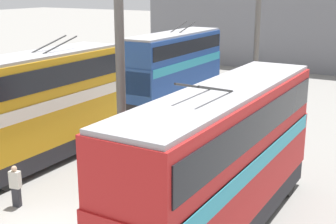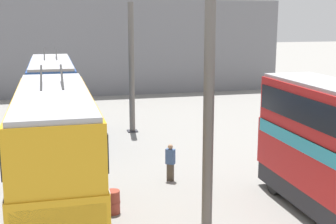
{
  "view_description": "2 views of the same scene",
  "coord_description": "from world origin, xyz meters",
  "px_view_note": "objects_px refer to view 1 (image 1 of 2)",
  "views": [
    {
      "loc": [
        -10.47,
        -10.84,
        8.31
      ],
      "look_at": [
        7.92,
        -0.04,
        2.47
      ],
      "focal_mm": 50.0,
      "sensor_mm": 36.0,
      "label": 1
    },
    {
      "loc": [
        -10.49,
        5.14,
        7.6
      ],
      "look_at": [
        11.89,
        -0.49,
        2.88
      ],
      "focal_mm": 50.0,
      "sensor_mm": 36.0,
      "label": 2
    }
  ],
  "objects_px": {
    "bus_left_far": "(223,155)",
    "oil_drum": "(103,148)",
    "bus_right_far": "(174,64)",
    "person_aisle_midway": "(188,132)",
    "bus_right_near": "(41,101)",
    "person_by_right_row": "(16,185)"
  },
  "relations": [
    {
      "from": "person_by_right_row",
      "to": "bus_right_near",
      "type": "bearing_deg",
      "value": 20.14
    },
    {
      "from": "bus_left_far",
      "to": "bus_right_far",
      "type": "height_order",
      "value": "bus_left_far"
    },
    {
      "from": "bus_right_near",
      "to": "bus_left_far",
      "type": "bearing_deg",
      "value": -101.38
    },
    {
      "from": "bus_right_far",
      "to": "bus_right_near",
      "type": "bearing_deg",
      "value": -180.0
    },
    {
      "from": "person_aisle_midway",
      "to": "oil_drum",
      "type": "relative_size",
      "value": 1.92
    },
    {
      "from": "bus_right_far",
      "to": "person_by_right_row",
      "type": "xyz_separation_m",
      "value": [
        -16.77,
        -2.58,
        -2.03
      ]
    },
    {
      "from": "bus_right_near",
      "to": "oil_drum",
      "type": "xyz_separation_m",
      "value": [
        1.89,
        -2.09,
        -2.53
      ]
    },
    {
      "from": "bus_right_far",
      "to": "person_aisle_midway",
      "type": "xyz_separation_m",
      "value": [
        -7.73,
        -5.21,
        -1.97
      ]
    },
    {
      "from": "bus_right_near",
      "to": "person_aisle_midway",
      "type": "height_order",
      "value": "bus_right_near"
    },
    {
      "from": "oil_drum",
      "to": "person_by_right_row",
      "type": "bearing_deg",
      "value": -175.36
    },
    {
      "from": "bus_left_far",
      "to": "oil_drum",
      "type": "height_order",
      "value": "bus_left_far"
    },
    {
      "from": "bus_right_near",
      "to": "person_by_right_row",
      "type": "bearing_deg",
      "value": -147.78
    },
    {
      "from": "bus_right_far",
      "to": "oil_drum",
      "type": "xyz_separation_m",
      "value": [
        -10.78,
        -2.09,
        -2.45
      ]
    },
    {
      "from": "bus_right_near",
      "to": "oil_drum",
      "type": "height_order",
      "value": "bus_right_near"
    },
    {
      "from": "bus_right_far",
      "to": "oil_drum",
      "type": "bearing_deg",
      "value": -169.01
    },
    {
      "from": "bus_right_far",
      "to": "oil_drum",
      "type": "height_order",
      "value": "bus_right_far"
    },
    {
      "from": "person_aisle_midway",
      "to": "bus_right_far",
      "type": "bearing_deg",
      "value": 70.09
    },
    {
      "from": "bus_left_far",
      "to": "oil_drum",
      "type": "xyz_separation_m",
      "value": [
        3.96,
        8.16,
        -2.47
      ]
    },
    {
      "from": "bus_left_far",
      "to": "bus_right_far",
      "type": "relative_size",
      "value": 1.16
    },
    {
      "from": "person_aisle_midway",
      "to": "oil_drum",
      "type": "bearing_deg",
      "value": 170.45
    },
    {
      "from": "bus_left_far",
      "to": "bus_right_near",
      "type": "xyz_separation_m",
      "value": [
        2.06,
        10.25,
        0.06
      ]
    },
    {
      "from": "person_by_right_row",
      "to": "oil_drum",
      "type": "bearing_deg",
      "value": -7.44
    }
  ]
}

